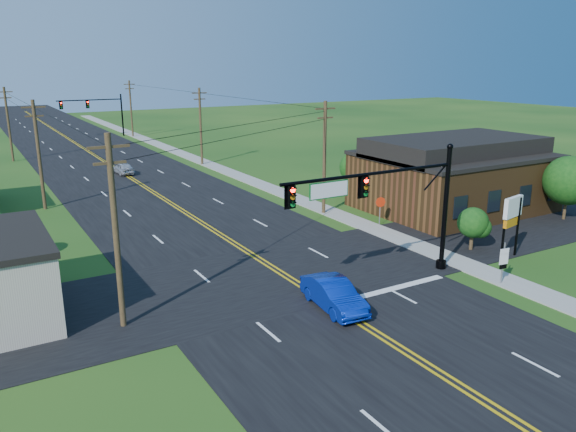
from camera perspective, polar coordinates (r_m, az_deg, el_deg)
ground at (r=23.99m, az=13.93°, el=-14.87°), size 260.00×260.00×0.00m
road_main at (r=67.24m, az=-17.13°, el=4.55°), size 16.00×220.00×0.04m
road_cross at (r=32.65m, az=-0.88°, el=-5.95°), size 70.00×10.00×0.04m
sidewalk at (r=61.29m, az=-5.28°, el=4.18°), size 2.00×160.00×0.08m
signal_mast_main at (r=30.48m, az=9.96°, el=1.59°), size 11.30×0.60×7.48m
signal_mast_far at (r=96.72m, az=-19.08°, el=10.23°), size 10.98×0.60×7.48m
brick_building at (r=48.67m, az=16.39°, el=3.46°), size 14.20×11.20×4.70m
utility_pole_left_a at (r=26.08m, az=-17.12°, el=-1.30°), size 1.80×0.28×9.00m
utility_pole_left_b at (r=50.28m, az=-23.99°, el=5.87°), size 1.80×0.28×9.00m
utility_pole_left_c at (r=77.00m, az=-26.53°, el=8.47°), size 1.80×0.28×9.00m
utility_pole_right_a at (r=44.67m, az=3.73°, el=6.12°), size 1.80×0.28×9.00m
utility_pole_right_b at (r=67.58m, az=-8.87°, el=9.13°), size 1.80×0.28×9.00m
utility_pole_right_c at (r=95.99m, az=-15.67°, el=10.57°), size 1.80×0.28×9.00m
tree_right_front at (r=48.21m, az=26.62°, el=3.24°), size 3.80×3.80×5.00m
tree_right_back at (r=51.80m, az=6.91°, el=4.95°), size 3.00×3.00×4.10m
shrub_corner at (r=38.18m, az=18.28°, el=-0.66°), size 2.00×2.00×2.86m
blue_car at (r=28.15m, az=4.67°, el=-8.02°), size 2.00×4.65×1.49m
distant_car at (r=64.02m, az=-16.40°, el=4.65°), size 1.79×3.85×1.28m
route_sign at (r=32.99m, az=21.05°, el=-4.22°), size 0.60×0.13×2.42m
stop_sign at (r=42.38m, az=9.36°, el=1.11°), size 0.76×0.29×2.20m
pylon_sign at (r=37.27m, az=21.85°, el=0.23°), size 1.92×0.66×3.92m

